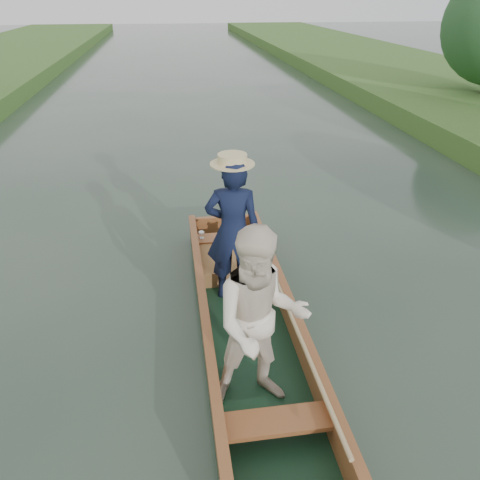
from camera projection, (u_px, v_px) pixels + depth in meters
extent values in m
plane|color=#283D30|center=(247.00, 332.00, 5.65)|extent=(120.00, 120.00, 0.00)
cube|color=#13331E|center=(247.00, 330.00, 5.63)|extent=(1.10, 5.00, 0.08)
cube|color=brown|center=(204.00, 320.00, 5.47)|extent=(0.08, 5.00, 0.32)
cube|color=brown|center=(289.00, 313.00, 5.60)|extent=(0.08, 5.00, 0.32)
cube|color=brown|center=(223.00, 225.00, 7.68)|extent=(1.10, 0.08, 0.32)
cube|color=brown|center=(204.00, 308.00, 5.39)|extent=(0.10, 5.00, 0.04)
cube|color=brown|center=(290.00, 300.00, 5.52)|extent=(0.10, 5.00, 0.04)
cube|color=brown|center=(228.00, 238.00, 7.16)|extent=(0.94, 0.30, 0.05)
cube|color=brown|center=(277.00, 422.00, 4.11)|extent=(0.94, 0.30, 0.05)
imported|color=black|center=(233.00, 231.00, 5.77)|extent=(0.76, 0.57, 1.89)
cylinder|color=beige|center=(232.00, 161.00, 5.34)|extent=(0.52, 0.52, 0.12)
imported|color=#F4E4CF|center=(260.00, 322.00, 4.21)|extent=(0.91, 0.71, 1.87)
cube|color=brown|center=(229.00, 262.00, 6.73)|extent=(0.85, 0.90, 0.22)
sphere|color=tan|center=(251.00, 250.00, 6.57)|extent=(0.22, 0.22, 0.22)
sphere|color=tan|center=(252.00, 240.00, 6.49)|extent=(0.17, 0.17, 0.17)
sphere|color=tan|center=(247.00, 236.00, 6.44)|extent=(0.06, 0.06, 0.06)
sphere|color=tan|center=(256.00, 235.00, 6.46)|extent=(0.06, 0.06, 0.06)
sphere|color=tan|center=(252.00, 244.00, 6.44)|extent=(0.07, 0.07, 0.07)
sphere|color=tan|center=(245.00, 250.00, 6.53)|extent=(0.08, 0.08, 0.08)
sphere|color=tan|center=(259.00, 249.00, 6.55)|extent=(0.08, 0.08, 0.08)
sphere|color=tan|center=(248.00, 258.00, 6.58)|extent=(0.09, 0.09, 0.09)
sphere|color=tan|center=(255.00, 257.00, 6.60)|extent=(0.09, 0.09, 0.09)
cylinder|color=silver|center=(202.00, 238.00, 7.10)|extent=(0.07, 0.07, 0.01)
cylinder|color=silver|center=(202.00, 236.00, 7.08)|extent=(0.01, 0.01, 0.08)
ellipsoid|color=silver|center=(201.00, 232.00, 7.05)|extent=(0.09, 0.09, 0.05)
cylinder|color=tan|center=(286.00, 304.00, 5.39)|extent=(0.04, 4.23, 0.19)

